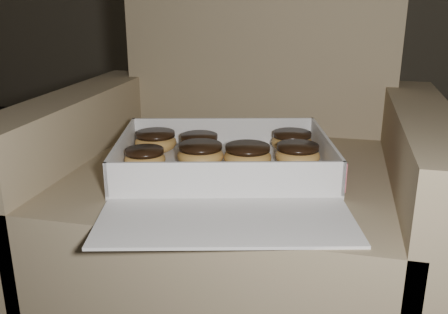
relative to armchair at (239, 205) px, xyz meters
name	(u,v)px	position (x,y,z in m)	size (l,w,h in m)	color
armchair	(239,205)	(0.00, 0.00, 0.00)	(0.84, 0.71, 0.88)	#8E7E5A
bakery_box	(226,171)	(0.00, -0.13, 0.13)	(0.51, 0.57, 0.07)	white
donut_a	(292,141)	(0.11, 0.04, 0.15)	(0.09, 0.09, 0.04)	gold
donut_b	(145,158)	(-0.16, -0.14, 0.15)	(0.08, 0.08, 0.04)	gold
donut_c	(248,156)	(0.03, -0.09, 0.15)	(0.09, 0.09, 0.05)	gold
donut_d	(297,155)	(0.13, -0.06, 0.15)	(0.09, 0.09, 0.05)	gold
donut_e	(200,154)	(-0.06, -0.10, 0.15)	(0.09, 0.09, 0.05)	gold
donut_f	(199,143)	(-0.08, -0.02, 0.15)	(0.09, 0.09, 0.04)	gold
donut_g	(156,141)	(-0.18, -0.03, 0.15)	(0.09, 0.09, 0.05)	gold
crumb_a	(175,176)	(-0.09, -0.17, 0.13)	(0.01, 0.01, 0.00)	black
crumb_b	(249,191)	(0.06, -0.21, 0.13)	(0.01, 0.01, 0.00)	black
crumb_c	(121,183)	(-0.18, -0.23, 0.13)	(0.01, 0.01, 0.00)	black
crumb_d	(155,192)	(-0.10, -0.25, 0.13)	(0.01, 0.01, 0.00)	black
crumb_e	(128,176)	(-0.18, -0.19, 0.13)	(0.01, 0.01, 0.00)	black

